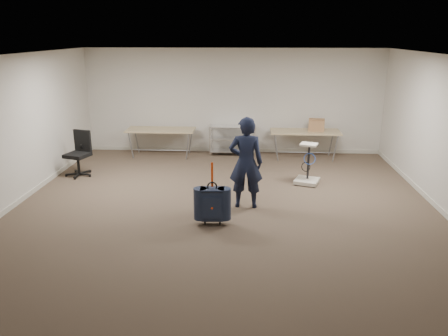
{
  "coord_description": "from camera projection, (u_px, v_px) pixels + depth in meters",
  "views": [
    {
      "loc": [
        0.45,
        -7.28,
        3.17
      ],
      "look_at": [
        -0.0,
        0.3,
        0.82
      ],
      "focal_mm": 35.0,
      "sensor_mm": 36.0,
      "label": 1
    }
  ],
  "objects": [
    {
      "name": "ground",
      "position": [
        223.0,
        216.0,
        7.9
      ],
      "size": [
        9.0,
        9.0,
        0.0
      ],
      "primitive_type": "plane",
      "color": "#443729",
      "rests_on": "ground"
    },
    {
      "name": "room_shell",
      "position": [
        227.0,
        187.0,
        9.21
      ],
      "size": [
        8.0,
        9.0,
        9.0
      ],
      "color": "beige",
      "rests_on": "ground"
    },
    {
      "name": "folding_table_left",
      "position": [
        161.0,
        131.0,
        11.58
      ],
      "size": [
        1.8,
        0.75,
        0.73
      ],
      "color": "tan",
      "rests_on": "ground"
    },
    {
      "name": "folding_table_right",
      "position": [
        305.0,
        133.0,
        11.36
      ],
      "size": [
        1.8,
        0.75,
        0.73
      ],
      "color": "tan",
      "rests_on": "ground"
    },
    {
      "name": "wire_shelf",
      "position": [
        233.0,
        139.0,
        11.78
      ],
      "size": [
        1.22,
        0.47,
        0.8
      ],
      "color": "silver",
      "rests_on": "ground"
    },
    {
      "name": "person",
      "position": [
        246.0,
        163.0,
        8.08
      ],
      "size": [
        0.63,
        0.42,
        1.74
      ],
      "primitive_type": "imported",
      "rotation": [
        0.0,
        0.0,
        3.14
      ],
      "color": "black",
      "rests_on": "ground"
    },
    {
      "name": "suitcase",
      "position": [
        212.0,
        204.0,
        7.44
      ],
      "size": [
        0.42,
        0.25,
        1.11
      ],
      "color": "black",
      "rests_on": "ground"
    },
    {
      "name": "office_chair",
      "position": [
        79.0,
        162.0,
        10.09
      ],
      "size": [
        0.63,
        0.63,
        1.03
      ],
      "color": "black",
      "rests_on": "ground"
    },
    {
      "name": "equipment_cart",
      "position": [
        307.0,
        173.0,
        9.53
      ],
      "size": [
        0.63,
        0.63,
        0.9
      ],
      "color": "beige",
      "rests_on": "ground"
    },
    {
      "name": "cardboard_box",
      "position": [
        316.0,
        125.0,
        11.35
      ],
      "size": [
        0.44,
        0.35,
        0.3
      ],
      "primitive_type": "cube",
      "rotation": [
        0.0,
        0.0,
        -0.14
      ],
      "color": "olive",
      "rests_on": "folding_table_right"
    }
  ]
}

